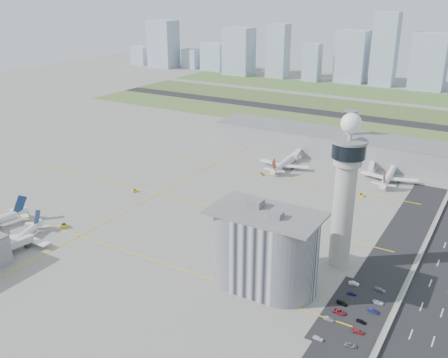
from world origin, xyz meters
The scene contains 51 objects.
ground centered at (0.00, 0.00, 0.00)m, with size 1000.00×1000.00×0.00m, color gray.
grass_strip_0 centered at (-20.00, 225.00, 0.04)m, with size 480.00×50.00×0.08m, color #4A6630.
grass_strip_1 centered at (-20.00, 300.00, 0.04)m, with size 480.00×60.00×0.08m, color #4C6831.
grass_strip_2 centered at (-20.00, 380.00, 0.04)m, with size 480.00×70.00×0.08m, color #476630.
runway centered at (-20.00, 262.00, 0.06)m, with size 480.00×22.00×0.10m, color black.
highway centered at (115.00, 0.00, 0.05)m, with size 28.00×500.00×0.10m, color black.
barrier_left centered at (101.00, 0.00, 0.60)m, with size 0.60×500.00×1.20m, color #9E9E99.
landside_road centered at (90.00, -10.00, 0.04)m, with size 18.00×260.00×0.08m, color black.
parking_lot centered at (88.00, -22.00, 0.05)m, with size 20.00×44.00×0.10m, color black.
taxiway_line_h_0 centered at (-40.00, -30.00, 0.01)m, with size 260.00×0.60×0.01m, color yellow.
taxiway_line_h_1 centered at (-40.00, 30.00, 0.01)m, with size 260.00×0.60×0.01m, color yellow.
taxiway_line_h_2 centered at (-40.00, 90.00, 0.01)m, with size 260.00×0.60×0.01m, color yellow.
taxiway_line_v centered at (-40.00, 30.00, 0.01)m, with size 0.60×260.00×0.01m, color yellow.
control_tower centered at (72.00, 8.00, 35.04)m, with size 14.00×14.00×64.50m.
secondary_tower centered at (30.00, 150.00, 18.80)m, with size 8.60×8.60×31.90m.
admin_building centered at (51.99, -22.00, 15.30)m, with size 42.00×24.00×33.50m.
terminal_pier centered at (40.00, 148.00, 7.90)m, with size 210.00×32.00×15.80m.
airplane_near_c centered at (-56.53, -50.25, 5.02)m, with size 35.89×30.50×10.05m, color white, non-canonical shape.
airplane_far_a centered at (2.47, 106.34, 5.50)m, with size 39.30×33.40×11.00m, color white, non-canonical shape.
airplane_far_b centered at (66.15, 117.14, 5.62)m, with size 40.12×34.10×11.23m, color white, non-canonical shape.
jet_bridge_near_2 centered at (-53.00, -61.00, 2.85)m, with size 14.00×3.00×5.70m, color silver, non-canonical shape.
jet_bridge_far_0 centered at (2.00, 132.00, 2.85)m, with size 14.00×3.00×5.70m, color silver, non-canonical shape.
jet_bridge_far_1 centered at (52.00, 132.00, 2.85)m, with size 14.00×3.00×5.70m, color silver, non-canonical shape.
tug_0 centered at (-82.67, -28.97, 1.04)m, with size 2.45×3.57×2.07m, color yellow, non-canonical shape.
tug_1 centered at (-62.94, -38.87, 0.79)m, with size 1.87×2.72×1.58m, color orange, non-canonical shape.
tug_2 centered at (-53.19, -26.86, 0.93)m, with size 2.20×3.19×1.86m, color gold, non-canonical shape.
tug_3 centered at (-52.94, 24.87, 0.81)m, with size 1.90×2.77×1.61m, color #F8BF00, non-canonical shape.
tug_4 centered at (-3.64, 85.78, 0.81)m, with size 1.91×2.78×1.61m, color gold, non-canonical shape.
tug_5 centered at (59.01, 84.38, 0.83)m, with size 1.96×2.86×1.66m, color #E6BE02, non-canonical shape.
car_lot_0 centered at (82.33, -42.35, 0.61)m, with size 1.45×3.60×1.23m, color silver.
car_lot_1 centered at (81.82, -30.69, 0.61)m, with size 1.29×3.71×1.22m, color gray.
car_lot_2 centered at (83.68, -24.94, 0.65)m, with size 2.16×4.69×1.30m, color maroon.
car_lot_3 centered at (82.79, -19.31, 0.59)m, with size 1.66×4.07×1.18m, color black.
car_lot_4 centered at (83.98, -11.47, 0.57)m, with size 1.35×3.36×1.14m, color navy.
car_lot_5 centered at (82.53, -4.37, 0.65)m, with size 1.38×3.96×1.31m, color white.
car_lot_6 centered at (92.55, -40.03, 0.55)m, with size 1.81×3.92×1.09m, color gray.
car_lot_7 centered at (92.62, -32.18, 0.58)m, with size 1.64×4.03×1.17m, color #A52429.
car_lot_8 centered at (91.87, -26.27, 0.59)m, with size 1.38×3.44×1.17m, color black.
car_lot_9 centered at (93.85, -18.29, 0.64)m, with size 1.36×3.89×1.28m, color navy.
car_lot_10 centered at (94.01, -12.05, 0.56)m, with size 1.85×4.01×1.11m, color silver.
car_lot_11 centered at (92.53, -3.40, 0.60)m, with size 1.69×4.16×1.21m, color gray.
skyline_bldg_0 centered at (-377.77, 421.70, 13.25)m, with size 24.05×19.24×26.50m, color #9EADC1.
skyline_bldg_1 centered at (-331.22, 417.61, 32.80)m, with size 37.63×30.10×65.60m, color #9EADC1.
skyline_bldg_2 centered at (-291.25, 430.16, 13.39)m, with size 22.81×18.25×26.79m, color #9EADC1.
skyline_bldg_3 centered at (-252.58, 431.35, 18.47)m, with size 32.30×25.84×36.93m, color #9EADC1.
skyline_bldg_4 centered at (-204.47, 415.19, 30.18)m, with size 35.81×28.65×60.36m, color #9EADC1.
skyline_bldg_5 centered at (-150.11, 419.66, 33.44)m, with size 25.49×20.39×66.89m, color #9EADC1.
skyline_bldg_6 centered at (-102.68, 417.90, 22.60)m, with size 20.04×16.03×45.20m, color #9EADC1.
skyline_bldg_7 centered at (-59.44, 436.89, 30.61)m, with size 35.76×28.61×61.22m, color #9EADC1.
skyline_bldg_8 centered at (-19.42, 431.56, 41.69)m, with size 26.33×21.06×83.39m, color #9EADC1.
skyline_bldg_9 centered at (30.27, 432.32, 31.06)m, with size 36.96×29.57×62.11m, color #9EADC1.
Camera 1 is at (124.61, -173.27, 108.04)m, focal length 40.00 mm.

